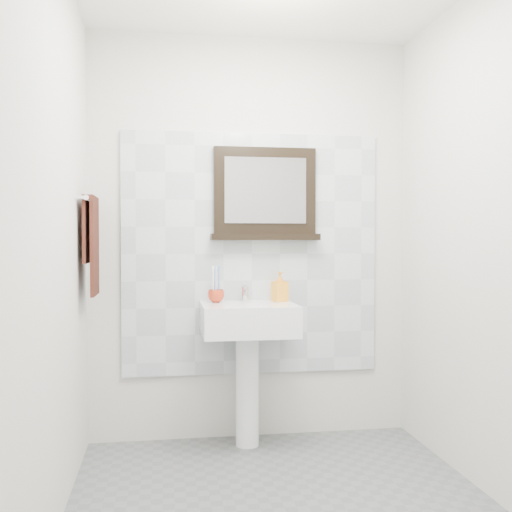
{
  "coord_description": "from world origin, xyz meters",
  "views": [
    {
      "loc": [
        -0.55,
        -2.61,
        1.23
      ],
      "look_at": [
        -0.06,
        0.55,
        1.15
      ],
      "focal_mm": 42.0,
      "sensor_mm": 36.0,
      "label": 1
    }
  ],
  "objects_px": {
    "toothbrush_cup": "(216,296)",
    "hand_towel": "(92,238)",
    "framed_mirror": "(265,196)",
    "soap_dispenser": "(280,287)",
    "pedestal_sink": "(248,335)"
  },
  "relations": [
    {
      "from": "hand_towel",
      "to": "toothbrush_cup",
      "type": "bearing_deg",
      "value": 13.09
    },
    {
      "from": "toothbrush_cup",
      "to": "hand_towel",
      "type": "height_order",
      "value": "hand_towel"
    },
    {
      "from": "framed_mirror",
      "to": "hand_towel",
      "type": "xyz_separation_m",
      "value": [
        -1.02,
        -0.25,
        -0.26
      ]
    },
    {
      "from": "toothbrush_cup",
      "to": "soap_dispenser",
      "type": "xyz_separation_m",
      "value": [
        0.39,
        0.0,
        0.05
      ]
    },
    {
      "from": "hand_towel",
      "to": "soap_dispenser",
      "type": "bearing_deg",
      "value": 8.68
    },
    {
      "from": "soap_dispenser",
      "to": "toothbrush_cup",
      "type": "bearing_deg",
      "value": 162.06
    },
    {
      "from": "pedestal_sink",
      "to": "framed_mirror",
      "type": "relative_size",
      "value": 1.42
    },
    {
      "from": "toothbrush_cup",
      "to": "soap_dispenser",
      "type": "distance_m",
      "value": 0.39
    },
    {
      "from": "toothbrush_cup",
      "to": "framed_mirror",
      "type": "xyz_separation_m",
      "value": [
        0.31,
        0.08,
        0.61
      ]
    },
    {
      "from": "toothbrush_cup",
      "to": "hand_towel",
      "type": "relative_size",
      "value": 0.18
    },
    {
      "from": "hand_towel",
      "to": "framed_mirror",
      "type": "bearing_deg",
      "value": 13.71
    },
    {
      "from": "toothbrush_cup",
      "to": "framed_mirror",
      "type": "distance_m",
      "value": 0.69
    },
    {
      "from": "pedestal_sink",
      "to": "hand_towel",
      "type": "height_order",
      "value": "hand_towel"
    },
    {
      "from": "toothbrush_cup",
      "to": "soap_dispenser",
      "type": "bearing_deg",
      "value": 0.46
    },
    {
      "from": "pedestal_sink",
      "to": "toothbrush_cup",
      "type": "distance_m",
      "value": 0.3
    }
  ]
}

